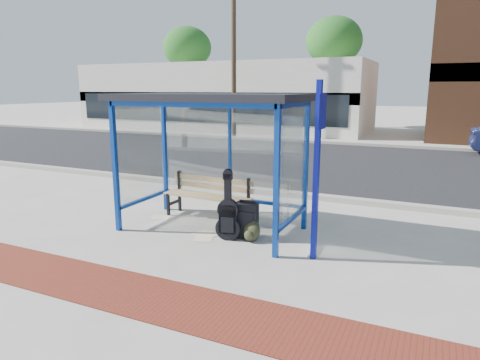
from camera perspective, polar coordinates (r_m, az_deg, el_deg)
The scene contains 19 objects.
ground at distance 7.84m, azimuth -3.75°, elevation -6.56°, with size 120.00×120.00×0.00m, color #B2ADA0.
brick_paver_strip at distance 5.86m, azimuth -16.37°, elevation -13.68°, with size 60.00×1.00×0.01m, color maroon.
curb_near at distance 10.36m, azimuth 3.94°, elevation -1.58°, with size 60.00×0.25×0.12m, color gray.
street_asphalt at distance 15.15m, azimuth 10.88°, elevation 2.38°, with size 60.00×10.00×0.00m, color black.
curb_far at distance 20.08m, azimuth 14.49°, elevation 4.73°, with size 60.00×0.25×0.12m, color gray.
far_sidewalk at distance 21.94m, azimuth 15.40°, elevation 5.13°, with size 60.00×4.00×0.01m, color #B2ADA0.
bus_shelter at distance 7.50m, azimuth -3.71°, elevation 8.76°, with size 3.30×1.80×2.42m.
storefront_white at distance 27.54m, azimuth -2.34°, elevation 11.04°, with size 18.00×6.04×4.00m.
tree_left at distance 33.62m, azimuth -7.05°, elevation 17.05°, with size 3.60×3.60×7.03m.
tree_mid at distance 29.40m, azimuth 12.42°, elevation 17.59°, with size 3.60×3.60×7.03m.
utility_pole_west at distance 22.15m, azimuth -0.84°, elevation 16.25°, with size 1.60×0.24×8.00m.
bench at distance 8.40m, azimuth -4.17°, elevation -1.86°, with size 1.82×0.53×0.85m.
guitar_bag at distance 7.17m, azimuth -1.61°, elevation -4.81°, with size 0.43×0.22×1.14m.
suitcase at distance 7.30m, azimuth 0.86°, elevation -5.42°, with size 0.41×0.29×0.66m.
backpack at distance 7.18m, azimuth 1.54°, elevation -6.91°, with size 0.31×0.29×0.35m.
sign_post at distance 6.23m, azimuth 10.28°, elevation 2.43°, with size 0.11×0.33×2.63m.
newspaper_a at distance 8.66m, azimuth -10.54°, elevation -4.90°, with size 0.39×0.31×0.01m, color white.
newspaper_b at distance 7.39m, azimuth -4.83°, elevation -7.72°, with size 0.37×0.30×0.01m, color white.
newspaper_c at distance 7.58m, azimuth -4.52°, elevation -7.20°, with size 0.42×0.33×0.01m, color white.
Camera 1 is at (3.58, -6.50, 2.50)m, focal length 32.00 mm.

